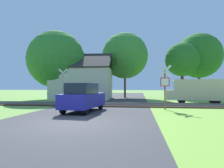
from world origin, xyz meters
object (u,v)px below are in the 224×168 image
tree_center (125,56)px  tree_left (56,60)px  stop_sign_near (165,84)px  house (83,83)px  parked_car (83,97)px  crossing_sign_far (63,83)px  mail_truck (195,90)px  tree_right (182,60)px  tree_far (199,56)px

tree_center → tree_left: (-8.36, -4.26, -0.96)m
stop_sign_near → house: (-8.90, 10.73, 0.34)m
stop_sign_near → parked_car: size_ratio=0.74×
crossing_sign_far → tree_center: 11.88m
tree_center → mail_truck: (7.20, -8.71, -4.70)m
house → tree_right: size_ratio=1.04×
house → tree_right: 13.29m
mail_truck → tree_far: bearing=-10.2°
tree_right → crossing_sign_far: bearing=-145.4°
house → tree_left: (-3.26, -0.78, 2.90)m
stop_sign_near → parked_car: 5.60m
tree_right → tree_far: bearing=38.0°
stop_sign_near → parked_car: (-5.22, -1.83, -0.86)m
crossing_sign_far → house: bearing=76.6°
tree_left → parked_car: tree_left is taller
tree_far → parked_car: 21.35m
parked_car → stop_sign_near: bearing=25.6°
crossing_sign_far → tree_center: size_ratio=0.36×
stop_sign_near → crossing_sign_far: size_ratio=0.93×
stop_sign_near → tree_far: 17.14m
tree_left → tree_right: bearing=11.5°
tree_right → parked_car: tree_right is taller
stop_sign_near → tree_center: tree_center is taller
crossing_sign_far → tree_left: 7.12m
house → tree_center: 7.28m
house → mail_truck: (12.31, -5.24, -0.85)m
tree_left → mail_truck: tree_left is taller
tree_left → tree_far: bearing=16.0°
tree_far → parked_car: (-11.72, -17.14, -4.99)m
house → mail_truck: 13.40m
tree_right → tree_left: bearing=-168.5°
tree_center → house: bearing=-145.8°
tree_left → parked_car: 14.27m
crossing_sign_far → mail_truck: bearing=-7.0°
crossing_sign_far → mail_truck: 12.51m
parked_car → tree_center: bearing=91.2°
house → tree_center: bearing=31.2°
stop_sign_near → tree_left: (-12.16, 9.95, 3.23)m
tree_left → parked_car: (6.94, -11.78, -4.09)m
mail_truck → tree_center: bearing=46.9°
stop_sign_near → tree_left: bearing=-31.8°
mail_truck → parked_car: (-8.63, -7.32, -0.34)m
tree_far → crossing_sign_far: bearing=-144.8°
crossing_sign_far → tree_right: (12.83, 8.86, 3.20)m
stop_sign_near → crossing_sign_far: crossing_sign_far is taller
crossing_sign_far → tree_far: (15.53, 10.97, 3.97)m
tree_right → mail_truck: (-0.39, -7.70, -3.88)m
stop_sign_near → mail_truck: 6.49m
house → tree_center: (5.10, 3.48, 3.85)m
house → tree_far: tree_far is taller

